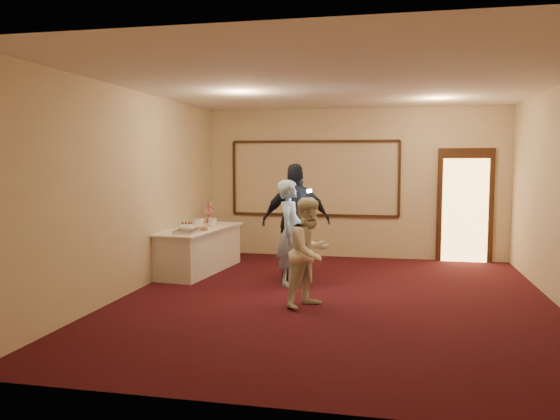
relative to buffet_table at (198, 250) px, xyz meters
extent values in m
plane|color=#330B13|center=(2.58, -1.49, -0.39)|extent=(7.00, 7.00, 0.00)
cube|color=beige|center=(2.58, 2.01, 1.11)|extent=(6.00, 0.04, 3.00)
cube|color=beige|center=(2.58, -4.99, 1.11)|extent=(6.00, 0.04, 3.00)
cube|color=beige|center=(-0.42, -1.49, 1.11)|extent=(0.04, 7.00, 3.00)
cube|color=white|center=(2.58, -1.49, 2.61)|extent=(6.00, 7.00, 0.04)
cube|color=black|center=(1.78, 1.98, 0.46)|extent=(3.40, 0.04, 0.05)
cube|color=black|center=(1.78, 1.98, 1.96)|extent=(3.40, 0.04, 0.05)
cube|color=black|center=(0.08, 1.98, 1.21)|extent=(0.05, 0.04, 1.50)
cube|color=black|center=(3.48, 1.98, 1.21)|extent=(0.05, 0.04, 1.50)
cube|color=black|center=(4.73, 1.97, 0.71)|extent=(1.05, 0.06, 2.20)
cube|color=#FFBF66|center=(4.73, 1.94, 0.61)|extent=(0.85, 0.02, 2.00)
cube|color=white|center=(0.00, 0.00, -0.02)|extent=(0.96, 2.13, 0.74)
cube|color=white|center=(0.00, 0.00, 0.37)|extent=(1.07, 2.26, 0.03)
cube|color=silver|center=(0.07, -0.72, 0.40)|extent=(0.34, 0.43, 0.04)
ellipsoid|color=white|center=(0.07, -0.72, 0.48)|extent=(0.27, 0.27, 0.12)
cube|color=silver|center=(0.16, -0.59, 0.42)|extent=(0.14, 0.28, 0.01)
cylinder|color=#CD407A|center=(-0.15, 0.96, 0.59)|extent=(0.02, 0.02, 0.41)
cylinder|color=#CD407A|center=(-0.15, 0.96, 0.39)|extent=(0.31, 0.31, 0.01)
cylinder|color=#CD407A|center=(-0.15, 0.96, 0.55)|extent=(0.23, 0.23, 0.01)
cylinder|color=#CD407A|center=(-0.15, 0.96, 0.71)|extent=(0.16, 0.16, 0.01)
cylinder|color=white|center=(0.00, 0.00, 0.46)|extent=(0.20, 0.20, 0.16)
cylinder|color=white|center=(0.00, 0.00, 0.55)|extent=(0.21, 0.21, 0.01)
cylinder|color=white|center=(0.14, 0.38, 0.45)|extent=(0.16, 0.16, 0.13)
cylinder|color=white|center=(0.14, 0.38, 0.52)|extent=(0.17, 0.17, 0.01)
cylinder|color=white|center=(0.18, -0.37, 0.39)|extent=(0.27, 0.27, 0.01)
cylinder|color=brown|center=(0.18, -0.37, 0.42)|extent=(0.23, 0.23, 0.04)
imported|color=#98C4F7|center=(1.79, -0.72, 0.44)|extent=(0.43, 0.63, 1.66)
imported|color=white|center=(2.29, -1.93, 0.35)|extent=(0.85, 0.90, 1.47)
imported|color=black|center=(1.81, -0.27, 0.57)|extent=(1.20, 0.73, 1.91)
cube|color=white|center=(2.06, -0.49, 1.09)|extent=(0.08, 0.06, 0.05)
camera|label=1|loc=(3.38, -9.06, 1.56)|focal=35.00mm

